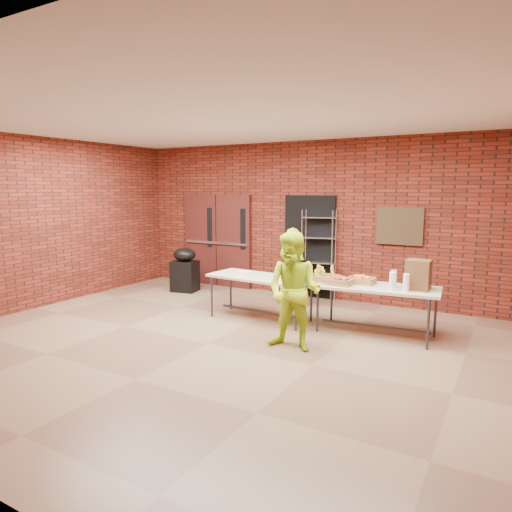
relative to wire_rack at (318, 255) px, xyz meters
The scene contains 19 objects.
room 3.41m from the wire_rack, 96.12° to the right, with size 8.08×7.08×3.28m.
double_doors 2.56m from the wire_rack, behind, with size 1.78×0.12×2.10m.
dark_doorway 0.32m from the wire_rack, 151.32° to the left, with size 1.10×0.06×2.10m, color black.
bronze_plaque 1.68m from the wire_rack, ahead, with size 0.85×0.04×0.70m, color #3F2F19.
wire_rack is the anchor object (origin of this frame).
table_left 1.86m from the wire_rack, 99.68° to the right, with size 1.88×0.90×0.75m.
table_right 2.36m from the wire_rack, 45.81° to the right, with size 1.92×0.95×0.76m.
basket_bananas 1.95m from the wire_rack, 64.93° to the right, with size 0.44×0.34×0.14m.
basket_oranges 2.12m from the wire_rack, 49.39° to the right, with size 0.40×0.31×0.12m.
basket_apples 2.17m from the wire_rack, 59.40° to the right, with size 0.40×0.31×0.13m.
muffin_tray 1.95m from the wire_rack, 77.61° to the right, with size 0.41×0.41×0.10m.
napkin_box 1.96m from the wire_rack, 108.17° to the right, with size 0.19×0.13×0.06m, color white.
coffee_dispenser 2.75m from the wire_rack, 36.02° to the right, with size 0.34×0.30×0.44m, color brown.
cup_stack_front 2.65m from the wire_rack, 44.00° to the right, with size 0.09×0.09×0.26m, color white.
cup_stack_mid 2.81m from the wire_rack, 41.45° to the right, with size 0.09×0.09×0.26m, color white.
cup_stack_back 2.51m from the wire_rack, 41.45° to the right, with size 0.09×0.09×0.26m, color white.
covered_grill 2.94m from the wire_rack, 164.82° to the right, with size 0.60×0.53×0.96m.
volunteer_woman 0.78m from the wire_rack, 106.91° to the right, with size 0.55×0.36×1.51m, color #B0D317.
volunteer_man 3.01m from the wire_rack, 74.15° to the right, with size 0.80×0.63×1.66m, color #B0D317.
Camera 1 is at (3.79, -5.18, 2.24)m, focal length 32.00 mm.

